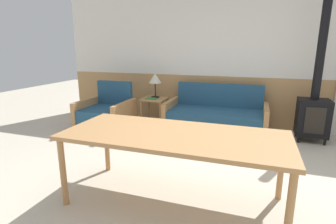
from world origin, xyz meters
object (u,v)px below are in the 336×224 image
Objects in this scene: armchair at (106,116)px; table_lamp at (155,79)px; wood_stove at (314,104)px; couch at (216,119)px; side_table at (154,104)px; dining_table at (174,139)px.

table_lamp is at bearing 40.81° from armchair.
wood_stove is at bearing 8.02° from armchair.
couch is 2.07m from armchair.
couch reaches higher than side_table.
dining_table is at bearing -64.66° from table_lamp.
dining_table reaches higher than side_table.
armchair is at bearing -170.35° from wood_stove.
dining_table is 0.88× the size of wood_stove.
dining_table is 2.99m from wood_stove.
armchair reaches higher than dining_table.
table_lamp is (-1.25, 0.12, 0.68)m from couch.
armchair is at bearing -164.26° from couch.
table_lamp is (0.74, 0.68, 0.67)m from armchair.
couch is 0.84× the size of dining_table.
wood_stove is (1.65, 2.49, -0.04)m from dining_table.
armchair is 3.68m from wood_stove.
armchair is 1.84× the size of table_lamp.
wood_stove is at bearing 1.80° from couch.
dining_table is (1.20, -2.47, 0.23)m from side_table.
armchair reaches higher than couch.
armchair is 0.36× the size of wood_stove.
dining_table is at bearing -64.09° from side_table.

